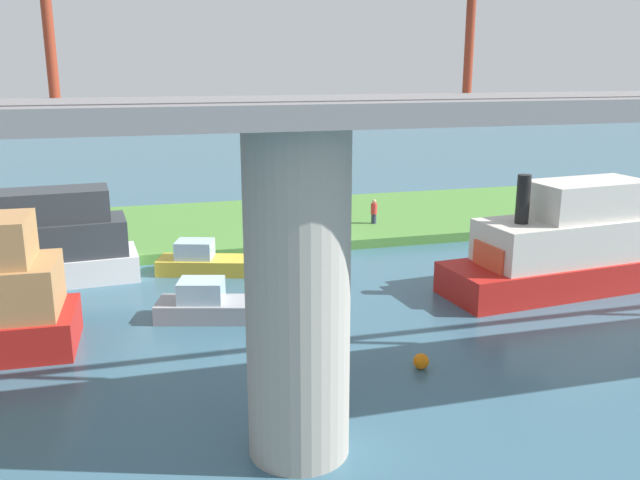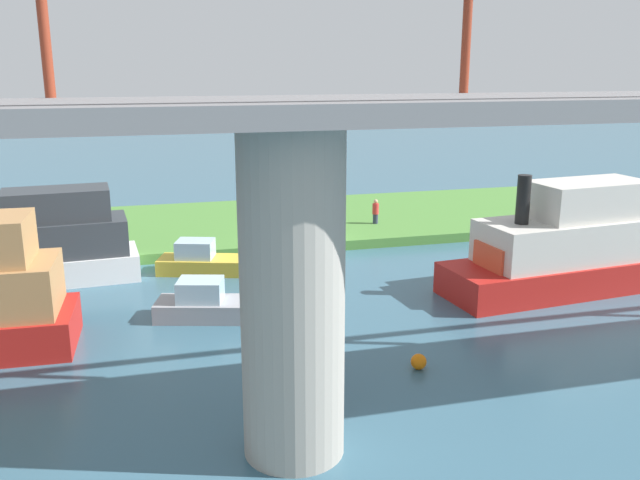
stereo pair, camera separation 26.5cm
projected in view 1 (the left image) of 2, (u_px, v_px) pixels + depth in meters
ground_plane at (304, 253)px, 34.15m from camera, size 160.00×160.00×0.00m
grassy_bank at (280, 223)px, 39.68m from camera, size 80.00×12.00×0.50m
bridge_pylon at (298, 297)px, 15.78m from camera, size 2.47×2.47×8.05m
bridge_span at (296, 99)px, 14.65m from camera, size 71.65×4.30×3.25m
person_on_bank at (374, 211)px, 38.23m from camera, size 0.51×0.51×1.39m
mooring_post at (268, 236)px, 34.07m from camera, size 0.20×0.20×0.77m
motorboat_red at (205, 261)px, 30.86m from camera, size 4.83×2.91×1.52m
motorboat_white at (38, 246)px, 29.16m from camera, size 8.97×3.60×4.48m
pontoon_yellow at (565, 246)px, 28.33m from camera, size 10.13×4.25×5.04m
houseboat_blue at (214, 305)px, 25.30m from camera, size 4.80×2.76×1.51m
marker_buoy at (421, 361)px, 21.19m from camera, size 0.50×0.50×0.50m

